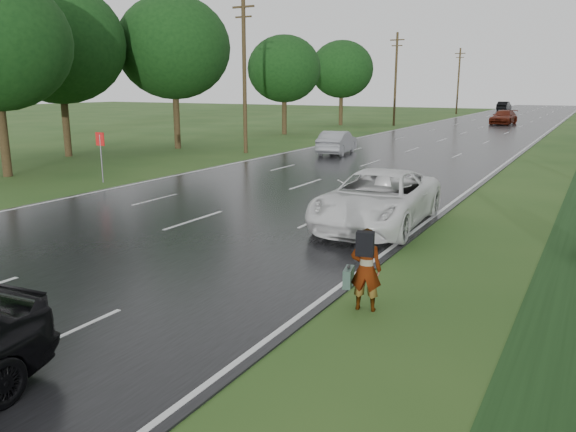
% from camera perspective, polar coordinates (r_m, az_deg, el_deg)
% --- Properties ---
extents(road, '(14.00, 180.00, 0.04)m').
position_cam_1_polar(road, '(52.62, 16.71, 7.82)').
color(road, black).
rests_on(road, ground).
extents(edge_stripe_east, '(0.12, 180.00, 0.01)m').
position_cam_1_polar(edge_stripe_east, '(51.57, 24.08, 7.17)').
color(edge_stripe_east, silver).
rests_on(edge_stripe_east, road).
extents(edge_stripe_west, '(0.12, 180.00, 0.01)m').
position_cam_1_polar(edge_stripe_west, '(54.49, 9.71, 8.37)').
color(edge_stripe_west, silver).
rests_on(edge_stripe_west, road).
extents(center_line, '(0.12, 180.00, 0.01)m').
position_cam_1_polar(center_line, '(52.62, 16.71, 7.85)').
color(center_line, silver).
rests_on(center_line, road).
extents(road_sign, '(0.50, 0.06, 2.30)m').
position_cam_1_polar(road_sign, '(27.15, -18.51, 6.67)').
color(road_sign, slate).
rests_on(road_sign, ground).
extents(utility_pole_mid, '(1.60, 0.26, 10.00)m').
position_cam_1_polar(utility_pole_mid, '(37.42, -4.45, 14.34)').
color(utility_pole_mid, '#342815').
rests_on(utility_pole_mid, ground).
extents(utility_pole_far, '(1.60, 0.26, 10.00)m').
position_cam_1_polar(utility_pole_far, '(64.58, 10.88, 13.62)').
color(utility_pole_far, '#342815').
rests_on(utility_pole_far, ground).
extents(utility_pole_distant, '(1.60, 0.26, 10.00)m').
position_cam_1_polar(utility_pole_distant, '(93.49, 16.92, 13.07)').
color(utility_pole_distant, '#342815').
rests_on(utility_pole_distant, ground).
extents(tree_west_c, '(7.80, 7.80, 10.43)m').
position_cam_1_polar(tree_west_c, '(40.98, -11.56, 16.42)').
color(tree_west_c, '#342815').
rests_on(tree_west_c, ground).
extents(tree_west_d, '(6.60, 6.60, 8.80)m').
position_cam_1_polar(tree_west_d, '(51.98, -0.38, 14.71)').
color(tree_west_d, '#342815').
rests_on(tree_west_d, ground).
extents(tree_west_e, '(8.00, 8.00, 10.44)m').
position_cam_1_polar(tree_west_e, '(38.21, -22.25, 15.87)').
color(tree_west_e, '#342815').
rests_on(tree_west_e, ground).
extents(tree_west_f, '(7.00, 7.00, 9.29)m').
position_cam_1_polar(tree_west_f, '(64.77, 5.48, 14.61)').
color(tree_west_f, '#342815').
rests_on(tree_west_f, ground).
extents(pedestrian, '(0.84, 0.64, 1.68)m').
position_cam_1_polar(pedestrian, '(11.17, 7.81, -5.28)').
color(pedestrian, '#A5998C').
rests_on(pedestrian, ground).
extents(white_pickup, '(3.13, 6.32, 1.72)m').
position_cam_1_polar(white_pickup, '(17.83, 9.07, 1.73)').
color(white_pickup, white).
rests_on(white_pickup, road).
extents(silver_sedan, '(2.27, 4.72, 1.49)m').
position_cam_1_polar(silver_sedan, '(36.75, 5.01, 7.46)').
color(silver_sedan, gray).
rests_on(silver_sedan, road).
extents(far_car_red, '(2.61, 5.64, 1.59)m').
position_cam_1_polar(far_car_red, '(69.77, 21.06, 9.35)').
color(far_car_red, maroon).
rests_on(far_car_red, road).
extents(far_car_dark, '(1.85, 4.98, 1.62)m').
position_cam_1_polar(far_car_dark, '(107.17, 21.09, 10.37)').
color(far_car_dark, black).
rests_on(far_car_dark, road).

